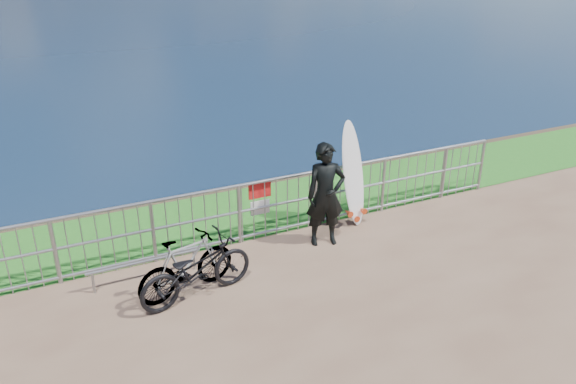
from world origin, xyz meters
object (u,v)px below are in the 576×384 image
surfboard (353,178)px  bicycle_far (186,265)px  bicycle_near (196,270)px  surfer (326,195)px

surfboard → bicycle_far: 3.63m
bicycle_near → surfboard: bearing=-83.1°
surfboard → bicycle_near: surfboard is taller
surfer → surfboard: (0.85, 0.47, -0.01)m
surfer → bicycle_far: bearing=-156.1°
bicycle_far → surfer: bearing=-93.7°
bicycle_far → bicycle_near: bearing=-166.0°
surfboard → bicycle_near: bearing=-161.5°
bicycle_far → surfboard: bearing=-88.6°
surfboard → bicycle_far: size_ratio=1.24×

